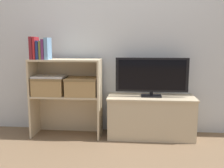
{
  "coord_description": "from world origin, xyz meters",
  "views": [
    {
      "loc": [
        0.25,
        -2.67,
        1.07
      ],
      "look_at": [
        0.0,
        0.16,
        0.6
      ],
      "focal_mm": 42.0,
      "sensor_mm": 36.0,
      "label": 1
    }
  ],
  "objects_px": {
    "book_crimson": "(36,48)",
    "book_skyblue": "(48,49)",
    "tv_stand": "(151,117)",
    "tv": "(152,76)",
    "book_navy": "(39,50)",
    "book_olive": "(42,50)",
    "book_maroon": "(33,48)",
    "laptop": "(49,77)",
    "storage_basket_right": "(82,86)",
    "book_plum": "(44,49)",
    "storage_basket_left": "(50,85)"
  },
  "relations": [
    {
      "from": "book_crimson",
      "to": "book_plum",
      "type": "relative_size",
      "value": 1.11
    },
    {
      "from": "book_skyblue",
      "to": "book_crimson",
      "type": "bearing_deg",
      "value": 180.0
    },
    {
      "from": "book_olive",
      "to": "storage_basket_right",
      "type": "bearing_deg",
      "value": 5.52
    },
    {
      "from": "book_maroon",
      "to": "book_olive",
      "type": "relative_size",
      "value": 1.24
    },
    {
      "from": "book_olive",
      "to": "storage_basket_right",
      "type": "relative_size",
      "value": 0.57
    },
    {
      "from": "tv_stand",
      "to": "laptop",
      "type": "bearing_deg",
      "value": -178.01
    },
    {
      "from": "book_maroon",
      "to": "book_skyblue",
      "type": "relative_size",
      "value": 1.05
    },
    {
      "from": "book_olive",
      "to": "book_crimson",
      "type": "bearing_deg",
      "value": 180.0
    },
    {
      "from": "book_skyblue",
      "to": "storage_basket_right",
      "type": "bearing_deg",
      "value": 6.58
    },
    {
      "from": "book_crimson",
      "to": "book_skyblue",
      "type": "height_order",
      "value": "book_crimson"
    },
    {
      "from": "tv",
      "to": "book_olive",
      "type": "relative_size",
      "value": 4.02
    },
    {
      "from": "storage_basket_right",
      "to": "laptop",
      "type": "bearing_deg",
      "value": -180.0
    },
    {
      "from": "laptop",
      "to": "book_crimson",
      "type": "bearing_deg",
      "value": -161.49
    },
    {
      "from": "book_navy",
      "to": "book_skyblue",
      "type": "relative_size",
      "value": 0.86
    },
    {
      "from": "tv",
      "to": "book_olive",
      "type": "bearing_deg",
      "value": -176.2
    },
    {
      "from": "tv_stand",
      "to": "storage_basket_right",
      "type": "distance_m",
      "value": 0.84
    },
    {
      "from": "book_maroon",
      "to": "laptop",
      "type": "height_order",
      "value": "book_maroon"
    },
    {
      "from": "book_olive",
      "to": "book_skyblue",
      "type": "xyz_separation_m",
      "value": [
        0.07,
        0.0,
        0.02
      ]
    },
    {
      "from": "storage_basket_right",
      "to": "book_crimson",
      "type": "bearing_deg",
      "value": -175.18
    },
    {
      "from": "book_plum",
      "to": "storage_basket_left",
      "type": "relative_size",
      "value": 0.62
    },
    {
      "from": "book_crimson",
      "to": "book_olive",
      "type": "distance_m",
      "value": 0.07
    },
    {
      "from": "book_plum",
      "to": "book_skyblue",
      "type": "height_order",
      "value": "book_skyblue"
    },
    {
      "from": "book_crimson",
      "to": "storage_basket_right",
      "type": "height_order",
      "value": "book_crimson"
    },
    {
      "from": "book_navy",
      "to": "book_plum",
      "type": "height_order",
      "value": "book_plum"
    },
    {
      "from": "book_maroon",
      "to": "laptop",
      "type": "bearing_deg",
      "value": 14.78
    },
    {
      "from": "book_crimson",
      "to": "book_plum",
      "type": "bearing_deg",
      "value": 0.0
    },
    {
      "from": "book_skyblue",
      "to": "book_olive",
      "type": "bearing_deg",
      "value": 180.0
    },
    {
      "from": "tv",
      "to": "storage_basket_left",
      "type": "height_order",
      "value": "tv"
    },
    {
      "from": "tv_stand",
      "to": "book_navy",
      "type": "relative_size",
      "value": 4.8
    },
    {
      "from": "storage_basket_left",
      "to": "storage_basket_right",
      "type": "height_order",
      "value": "same"
    },
    {
      "from": "tv_stand",
      "to": "book_navy",
      "type": "bearing_deg",
      "value": -176.22
    },
    {
      "from": "book_crimson",
      "to": "storage_basket_right",
      "type": "relative_size",
      "value": 0.69
    },
    {
      "from": "tv",
      "to": "book_navy",
      "type": "height_order",
      "value": "book_navy"
    },
    {
      "from": "book_skyblue",
      "to": "storage_basket_left",
      "type": "distance_m",
      "value": 0.41
    },
    {
      "from": "book_crimson",
      "to": "tv_stand",
      "type": "bearing_deg",
      "value": 3.69
    },
    {
      "from": "book_maroon",
      "to": "book_olive",
      "type": "xyz_separation_m",
      "value": [
        0.1,
        -0.0,
        -0.02
      ]
    },
    {
      "from": "book_navy",
      "to": "storage_basket_left",
      "type": "distance_m",
      "value": 0.41
    },
    {
      "from": "book_maroon",
      "to": "book_skyblue",
      "type": "bearing_deg",
      "value": -0.0
    },
    {
      "from": "book_crimson",
      "to": "laptop",
      "type": "relative_size",
      "value": 0.68
    },
    {
      "from": "tv_stand",
      "to": "tv",
      "type": "relative_size",
      "value": 1.22
    },
    {
      "from": "book_skyblue",
      "to": "storage_basket_right",
      "type": "xyz_separation_m",
      "value": [
        0.36,
        0.04,
        -0.41
      ]
    },
    {
      "from": "book_olive",
      "to": "tv",
      "type": "bearing_deg",
      "value": 3.8
    },
    {
      "from": "storage_basket_right",
      "to": "book_plum",
      "type": "bearing_deg",
      "value": -174.06
    },
    {
      "from": "storage_basket_left",
      "to": "tv_stand",
      "type": "bearing_deg",
      "value": 1.99
    },
    {
      "from": "book_maroon",
      "to": "book_plum",
      "type": "bearing_deg",
      "value": -0.0
    },
    {
      "from": "book_maroon",
      "to": "laptop",
      "type": "distance_m",
      "value": 0.36
    },
    {
      "from": "book_crimson",
      "to": "laptop",
      "type": "bearing_deg",
      "value": 18.51
    },
    {
      "from": "tv",
      "to": "tv_stand",
      "type": "bearing_deg",
      "value": 90.0
    },
    {
      "from": "book_maroon",
      "to": "book_olive",
      "type": "bearing_deg",
      "value": -0.0
    },
    {
      "from": "tv_stand",
      "to": "storage_basket_right",
      "type": "height_order",
      "value": "storage_basket_right"
    }
  ]
}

